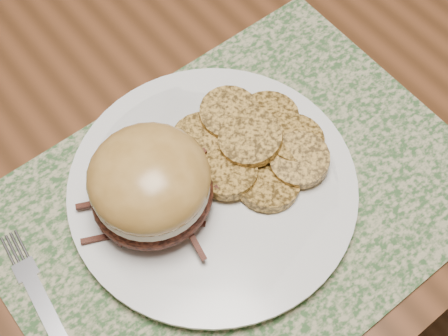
% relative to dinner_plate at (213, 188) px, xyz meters
% --- Properties ---
extents(ground, '(3.50, 3.50, 0.00)m').
position_rel_dinner_plate_xyz_m(ground, '(-0.21, 0.23, -0.76)').
color(ground, brown).
rests_on(ground, ground).
extents(placemat, '(0.45, 0.33, 0.00)m').
position_rel_dinner_plate_xyz_m(placemat, '(0.01, -0.02, -0.01)').
color(placemat, '#34572C').
rests_on(placemat, dining_table).
extents(dinner_plate, '(0.26, 0.26, 0.02)m').
position_rel_dinner_plate_xyz_m(dinner_plate, '(0.00, 0.00, 0.00)').
color(dinner_plate, white).
rests_on(dinner_plate, placemat).
extents(pork_sandwich, '(0.13, 0.13, 0.08)m').
position_rel_dinner_plate_xyz_m(pork_sandwich, '(-0.06, 0.02, 0.05)').
color(pork_sandwich, black).
rests_on(pork_sandwich, dinner_plate).
extents(roasted_potatoes, '(0.15, 0.16, 0.04)m').
position_rel_dinner_plate_xyz_m(roasted_potatoes, '(0.05, 0.01, 0.02)').
color(roasted_potatoes, '#BC8A37').
rests_on(roasted_potatoes, dinner_plate).
extents(fork, '(0.03, 0.17, 0.00)m').
position_rel_dinner_plate_xyz_m(fork, '(-0.19, -0.00, -0.01)').
color(fork, '#B2B2B9').
rests_on(fork, placemat).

